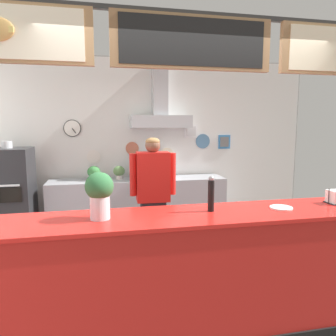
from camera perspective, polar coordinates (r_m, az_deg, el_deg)
The scene contains 13 objects.
ground_plane at distance 3.49m, azimuth 2.83°, elevation -22.36°, with size 6.74×6.74×0.00m, color #514C47.
back_wall_assembly at distance 5.32m, azimuth -3.36°, elevation 5.17°, with size 5.62×2.87×2.84m.
service_counter at distance 2.78m, azimuth 5.87°, elevation -18.50°, with size 4.15×0.61×1.04m.
back_prep_counter at distance 5.21m, azimuth -5.27°, elevation -6.83°, with size 2.81×0.54×0.88m.
pizza_oven at distance 5.06m, azimuth -26.43°, elevation -4.82°, with size 0.61×0.68×1.52m.
shop_worker at distance 3.77m, azimuth -2.69°, elevation -5.84°, with size 0.54×0.23×1.60m.
espresso_machine at distance 5.09m, azimuth -3.25°, elevation 0.19°, with size 0.52×0.56×0.40m.
potted_thyme at distance 5.11m, azimuth -13.16°, elevation -0.81°, with size 0.20×0.20×0.22m.
potted_basil at distance 5.11m, azimuth -8.79°, elevation -0.68°, with size 0.18×0.18×0.22m.
pepper_grinder at distance 2.63m, azimuth 7.74°, elevation -4.61°, with size 0.05×0.05×0.30m.
napkin_holder at distance 3.25m, azimuth 27.87°, elevation -4.67°, with size 0.15×0.14×0.14m.
condiment_plate at distance 2.89m, azimuth 19.65°, elevation -6.71°, with size 0.19×0.19×0.01m.
basil_vase at distance 2.44m, azimuth -12.19°, elevation -4.61°, with size 0.21×0.21×0.36m.
Camera 1 is at (-0.77, -2.91, 1.76)m, focal length 33.95 mm.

